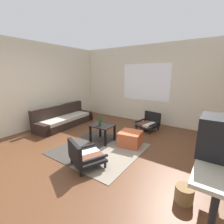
# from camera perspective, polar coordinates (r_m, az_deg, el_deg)

# --- Properties ---
(ground_plane) EXTENTS (7.80, 7.80, 0.00)m
(ground_plane) POSITION_cam_1_polar(r_m,az_deg,el_deg) (3.65, -8.35, -14.81)
(ground_plane) COLOR #56331E
(far_wall_with_window) EXTENTS (5.60, 0.13, 2.70)m
(far_wall_with_window) POSITION_cam_1_polar(r_m,az_deg,el_deg) (5.84, 12.25, 9.64)
(far_wall_with_window) COLOR beige
(far_wall_with_window) RESTS_ON ground
(side_wall_left) EXTENTS (0.12, 6.60, 2.70)m
(side_wall_left) POSITION_cam_1_polar(r_m,az_deg,el_deg) (5.55, -27.46, 8.23)
(side_wall_left) COLOR beige
(side_wall_left) RESTS_ON ground
(area_rug) EXTENTS (1.83, 1.82, 0.01)m
(area_rug) POSITION_cam_1_polar(r_m,az_deg,el_deg) (3.83, -4.48, -13.15)
(area_rug) COLOR #38332D
(area_rug) RESTS_ON ground
(couch) EXTENTS (0.81, 2.13, 0.70)m
(couch) POSITION_cam_1_polar(r_m,az_deg,el_deg) (5.62, -16.96, -2.55)
(couch) COLOR black
(couch) RESTS_ON ground
(coffee_table) EXTENTS (0.56, 0.48, 0.45)m
(coffee_table) POSITION_cam_1_polar(r_m,az_deg,el_deg) (4.10, -3.47, -6.08)
(coffee_table) COLOR black
(coffee_table) RESTS_ON ground
(armchair_by_window) EXTENTS (0.67, 0.70, 0.54)m
(armchair_by_window) POSITION_cam_1_polar(r_m,az_deg,el_deg) (5.12, 13.25, -3.71)
(armchair_by_window) COLOR black
(armchair_by_window) RESTS_ON ground
(armchair_striped_foreground) EXTENTS (0.76, 0.75, 0.53)m
(armchair_striped_foreground) POSITION_cam_1_polar(r_m,az_deg,el_deg) (3.13, -10.15, -15.22)
(armchair_striped_foreground) COLOR black
(armchair_striped_foreground) RESTS_ON ground
(ottoman_orange) EXTENTS (0.58, 0.58, 0.35)m
(ottoman_orange) POSITION_cam_1_polar(r_m,az_deg,el_deg) (3.97, 6.65, -9.53)
(ottoman_orange) COLOR #BC5633
(ottoman_orange) RESTS_ON ground
(console_shelf) EXTENTS (0.41, 1.53, 0.85)m
(console_shelf) POSITION_cam_1_polar(r_m,az_deg,el_deg) (2.27, 33.98, -14.41)
(console_shelf) COLOR #B2AD9E
(console_shelf) RESTS_ON ground
(crt_television) EXTENTS (0.44, 0.42, 0.44)m
(crt_television) POSITION_cam_1_polar(r_m,az_deg,el_deg) (2.06, 35.04, -7.54)
(crt_television) COLOR black
(crt_television) RESTS_ON console_shelf
(clay_vase) EXTENTS (0.21, 0.21, 0.29)m
(clay_vase) POSITION_cam_1_polar(r_m,az_deg,el_deg) (2.47, 34.79, -7.09)
(clay_vase) COLOR #935B38
(clay_vase) RESTS_ON console_shelf
(glass_bottle) EXTENTS (0.07, 0.07, 0.28)m
(glass_bottle) POSITION_cam_1_polar(r_m,az_deg,el_deg) (4.02, -4.43, -3.22)
(glass_bottle) COLOR #194723
(glass_bottle) RESTS_ON coffee_table
(wicker_basket) EXTENTS (0.25, 0.25, 0.23)m
(wicker_basket) POSITION_cam_1_polar(r_m,az_deg,el_deg) (2.65, 24.65, -25.37)
(wicker_basket) COLOR olive
(wicker_basket) RESTS_ON ground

